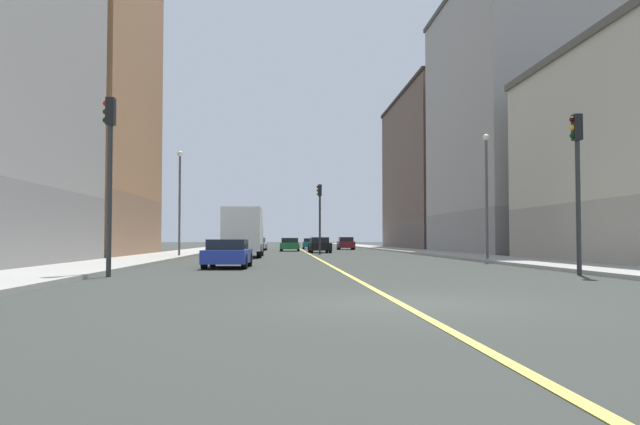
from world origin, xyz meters
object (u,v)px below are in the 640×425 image
at_px(traffic_light_median_far, 320,209).
at_px(car_maroon, 346,243).
at_px(car_green, 290,245).
at_px(box_truck, 243,232).
at_px(traffic_light_left_near, 577,170).
at_px(street_lamp_right_near, 180,192).
at_px(building_right_midblock, 57,98).
at_px(car_teal, 310,244).
at_px(car_blue, 228,254).
at_px(car_black, 319,245).
at_px(building_left_far, 447,172).
at_px(car_white, 258,244).
at_px(street_lamp_left_near, 487,183).
at_px(traffic_light_right_near, 109,160).

xyz_separation_m(traffic_light_median_far, car_maroon, (4.20, 20.96, -2.88)).
distance_m(car_green, car_maroon, 9.96).
bearing_deg(car_green, box_truck, -99.74).
height_order(traffic_light_left_near, street_lamp_right_near, street_lamp_right_near).
distance_m(building_right_midblock, car_teal, 37.37).
bearing_deg(car_blue, car_black, 78.62).
height_order(car_blue, car_teal, car_teal).
relative_size(building_left_far, car_maroon, 6.35).
height_order(traffic_light_left_near, car_green, traffic_light_left_near).
bearing_deg(building_right_midblock, car_black, 29.24).
bearing_deg(car_black, car_white, 117.65).
xyz_separation_m(car_blue, car_teal, (5.75, 47.85, 0.01)).
bearing_deg(building_left_far, box_truck, -124.52).
distance_m(building_right_midblock, box_truck, 16.20).
xyz_separation_m(building_right_midblock, street_lamp_left_near, (26.73, -10.96, -6.71)).
bearing_deg(car_maroon, street_lamp_left_near, -83.79).
height_order(street_lamp_right_near, car_black, street_lamp_right_near).
relative_size(street_lamp_right_near, car_blue, 1.71).
xyz_separation_m(car_green, car_black, (2.48, -7.03, 0.02)).
xyz_separation_m(building_left_far, street_lamp_right_near, (-26.73, -33.67, -5.02)).
xyz_separation_m(traffic_light_right_near, box_truck, (3.13, 21.43, -2.13)).
bearing_deg(building_right_midblock, car_green, 46.96).
bearing_deg(street_lamp_left_near, box_truck, 147.17).
relative_size(traffic_light_median_far, street_lamp_right_near, 0.80).
bearing_deg(box_truck, building_left_far, 55.48).
relative_size(building_left_far, car_blue, 6.56).
xyz_separation_m(traffic_light_median_far, car_green, (-2.11, 13.25, -2.93)).
distance_m(building_left_far, traffic_light_median_far, 31.94).
relative_size(street_lamp_right_near, car_white, 1.65).
bearing_deg(car_blue, building_right_midblock, 127.38).
distance_m(car_black, car_teal, 19.82).
distance_m(building_left_far, building_right_midblock, 47.13).
bearing_deg(car_blue, car_green, 84.84).
xyz_separation_m(street_lamp_right_near, car_blue, (4.35, -14.49, -3.70)).
bearing_deg(car_teal, building_right_midblock, -122.06).
bearing_deg(box_truck, car_green, 80.26).
bearing_deg(car_blue, traffic_light_left_near, -26.40).
bearing_deg(traffic_light_left_near, traffic_light_median_far, 104.32).
bearing_deg(building_left_far, street_lamp_left_near, -102.13).
bearing_deg(box_truck, street_lamp_left_near, -32.83).
height_order(traffic_light_left_near, car_black, traffic_light_left_near).
height_order(building_right_midblock, car_blue, building_right_midblock).
height_order(traffic_light_median_far, box_truck, traffic_light_median_far).
relative_size(traffic_light_left_near, car_blue, 1.39).
bearing_deg(building_left_far, car_green, -145.73).
height_order(building_left_far, car_teal, building_left_far).
bearing_deg(car_blue, car_white, 90.23).
height_order(building_left_far, building_right_midblock, building_right_midblock).
height_order(building_left_far, car_green, building_left_far).
bearing_deg(box_truck, traffic_light_left_near, -59.47).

